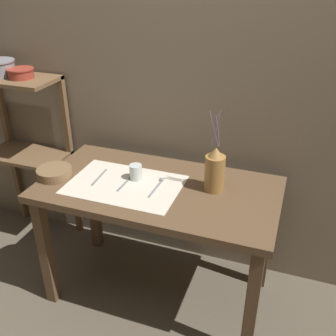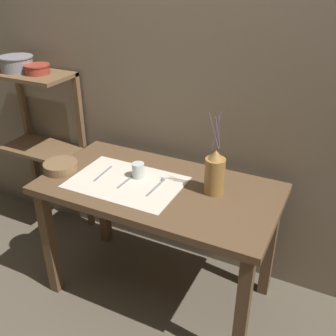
% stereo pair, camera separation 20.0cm
% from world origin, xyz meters
% --- Properties ---
extents(ground_plane, '(12.00, 12.00, 0.00)m').
position_xyz_m(ground_plane, '(0.00, 0.00, 0.00)').
color(ground_plane, brown).
extents(stone_wall_back, '(7.00, 0.06, 2.40)m').
position_xyz_m(stone_wall_back, '(0.00, 0.44, 1.20)').
color(stone_wall_back, '#7A6B56').
rests_on(stone_wall_back, ground_plane).
extents(wooden_table, '(1.27, 0.67, 0.75)m').
position_xyz_m(wooden_table, '(0.00, 0.00, 0.64)').
color(wooden_table, brown).
rests_on(wooden_table, ground_plane).
extents(wooden_shelf_unit, '(0.54, 0.30, 1.18)m').
position_xyz_m(wooden_shelf_unit, '(-1.04, 0.28, 0.82)').
color(wooden_shelf_unit, brown).
rests_on(wooden_shelf_unit, ground_plane).
extents(linen_cloth, '(0.60, 0.40, 0.00)m').
position_xyz_m(linen_cloth, '(-0.17, -0.05, 0.75)').
color(linen_cloth, beige).
rests_on(linen_cloth, wooden_table).
extents(pitcher_with_flowers, '(0.10, 0.10, 0.44)m').
position_xyz_m(pitcher_with_flowers, '(0.29, 0.07, 0.86)').
color(pitcher_with_flowers, olive).
rests_on(pitcher_with_flowers, wooden_table).
extents(wooden_bowl, '(0.19, 0.19, 0.05)m').
position_xyz_m(wooden_bowl, '(-0.57, -0.09, 0.78)').
color(wooden_bowl, brown).
rests_on(wooden_bowl, wooden_table).
extents(glass_tumbler_near, '(0.07, 0.07, 0.08)m').
position_xyz_m(glass_tumbler_near, '(-0.14, 0.03, 0.80)').
color(glass_tumbler_near, silver).
rests_on(glass_tumbler_near, wooden_table).
extents(knife_center, '(0.02, 0.18, 0.00)m').
position_xyz_m(knife_center, '(-0.33, -0.03, 0.76)').
color(knife_center, gray).
rests_on(knife_center, wooden_table).
extents(fork_outer, '(0.02, 0.18, 0.00)m').
position_xyz_m(fork_outer, '(-0.17, -0.03, 0.76)').
color(fork_outer, gray).
rests_on(fork_outer, wooden_table).
extents(spoon_outer, '(0.02, 0.19, 0.02)m').
position_xyz_m(spoon_outer, '(-0.00, 0.02, 0.76)').
color(spoon_outer, gray).
rests_on(spoon_outer, wooden_table).
extents(metal_pot_large, '(0.21, 0.21, 0.09)m').
position_xyz_m(metal_pot_large, '(-1.14, 0.24, 1.23)').
color(metal_pot_large, gray).
rests_on(metal_pot_large, wooden_shelf_unit).
extents(metal_pot_small, '(0.16, 0.16, 0.06)m').
position_xyz_m(metal_pot_small, '(-0.97, 0.24, 1.21)').
color(metal_pot_small, '#9E3828').
rests_on(metal_pot_small, wooden_shelf_unit).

